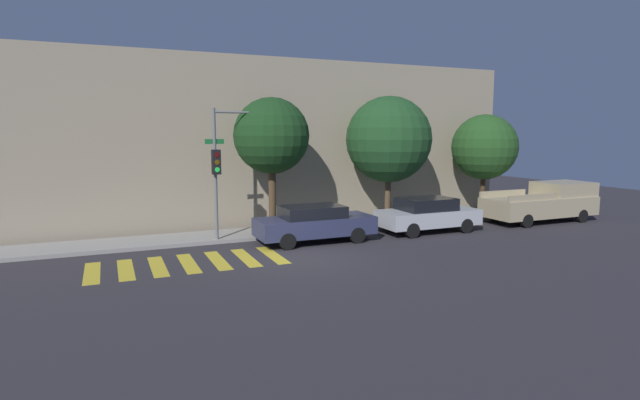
# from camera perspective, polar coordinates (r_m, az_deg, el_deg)

# --- Properties ---
(ground_plane) EXTENTS (60.00, 60.00, 0.00)m
(ground_plane) POSITION_cam_1_polar(r_m,az_deg,el_deg) (16.53, -2.35, -6.69)
(ground_plane) COLOR #2D2B30
(sidewalk) EXTENTS (26.00, 2.11, 0.14)m
(sidewalk) POSITION_cam_1_polar(r_m,az_deg,el_deg) (20.45, -6.62, -3.76)
(sidewalk) COLOR gray
(sidewalk) RESTS_ON ground
(building_row) EXTENTS (26.00, 6.00, 7.33)m
(building_row) POSITION_cam_1_polar(r_m,az_deg,el_deg) (24.36, -9.78, 6.50)
(building_row) COLOR gray
(building_row) RESTS_ON ground
(crosswalk) EXTENTS (6.02, 2.60, 0.00)m
(crosswalk) POSITION_cam_1_polar(r_m,az_deg,el_deg) (16.44, -14.79, -7.01)
(crosswalk) COLOR gold
(crosswalk) RESTS_ON ground
(traffic_light_pole) EXTENTS (2.28, 0.56, 5.01)m
(traffic_light_pole) POSITION_cam_1_polar(r_m,az_deg,el_deg) (18.81, -10.61, 5.25)
(traffic_light_pole) COLOR slate
(traffic_light_pole) RESTS_ON ground
(sedan_near_corner) EXTENTS (4.46, 1.75, 1.40)m
(sedan_near_corner) POSITION_cam_1_polar(r_m,az_deg,el_deg) (18.79, -0.64, -2.65)
(sedan_near_corner) COLOR #2D3351
(sedan_near_corner) RESTS_ON ground
(sedan_middle) EXTENTS (4.23, 1.84, 1.44)m
(sedan_middle) POSITION_cam_1_polar(r_m,az_deg,el_deg) (21.25, 12.18, -1.60)
(sedan_middle) COLOR #B7BABF
(sedan_middle) RESTS_ON ground
(pickup_truck) EXTENTS (5.45, 2.09, 1.81)m
(pickup_truck) POSITION_cam_1_polar(r_m,az_deg,el_deg) (25.57, 24.26, -0.23)
(pickup_truck) COLOR tan
(pickup_truck) RESTS_ON ground
(tree_near_corner) EXTENTS (3.01, 3.01, 5.50)m
(tree_near_corner) POSITION_cam_1_polar(r_m,az_deg,el_deg) (19.89, -5.55, 7.26)
(tree_near_corner) COLOR #4C3823
(tree_near_corner) RESTS_ON ground
(tree_midblock) EXTENTS (3.75, 3.75, 5.71)m
(tree_midblock) POSITION_cam_1_polar(r_m,az_deg,el_deg) (22.11, 7.86, 6.86)
(tree_midblock) COLOR brown
(tree_midblock) RESTS_ON ground
(tree_far_end) EXTENTS (3.11, 3.11, 5.00)m
(tree_far_end) POSITION_cam_1_polar(r_m,az_deg,el_deg) (25.27, 18.28, 5.75)
(tree_far_end) COLOR #42301E
(tree_far_end) RESTS_ON ground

